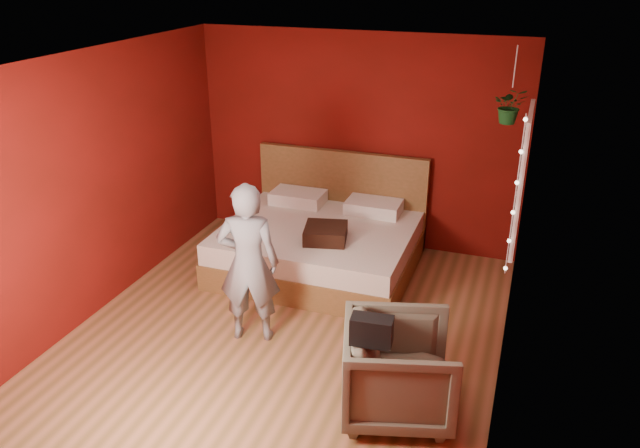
# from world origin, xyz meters

# --- Properties ---
(floor) EXTENTS (4.50, 4.50, 0.00)m
(floor) POSITION_xyz_m (0.00, 0.00, 0.00)
(floor) COLOR #955C3B
(floor) RESTS_ON ground
(room_walls) EXTENTS (4.04, 4.54, 2.62)m
(room_walls) POSITION_xyz_m (0.00, 0.00, 1.68)
(room_walls) COLOR maroon
(room_walls) RESTS_ON ground
(window) EXTENTS (0.05, 0.97, 1.27)m
(window) POSITION_xyz_m (1.97, 0.90, 1.50)
(window) COLOR white
(window) RESTS_ON room_walls
(fairy_lights) EXTENTS (0.04, 0.04, 1.45)m
(fairy_lights) POSITION_xyz_m (1.94, 0.38, 1.50)
(fairy_lights) COLOR silver
(fairy_lights) RESTS_ON room_walls
(bed) EXTENTS (2.15, 1.83, 1.19)m
(bed) POSITION_xyz_m (-0.16, 1.39, 0.31)
(bed) COLOR brown
(bed) RESTS_ON ground
(person) EXTENTS (0.65, 0.52, 1.57)m
(person) POSITION_xyz_m (-0.30, -0.24, 0.78)
(person) COLOR slate
(person) RESTS_ON ground
(armchair) EXTENTS (1.06, 1.05, 0.79)m
(armchair) POSITION_xyz_m (1.26, -0.82, 0.40)
(armchair) COLOR #656450
(armchair) RESTS_ON ground
(handbag) EXTENTS (0.32, 0.18, 0.22)m
(handbag) POSITION_xyz_m (1.10, -1.10, 0.90)
(handbag) COLOR black
(handbag) RESTS_ON armchair
(throw_pillow) EXTENTS (0.54, 0.54, 0.16)m
(throw_pillow) POSITION_xyz_m (0.04, 0.98, 0.62)
(throw_pillow) COLOR black
(throw_pillow) RESTS_ON bed
(hanging_plant) EXTENTS (0.35, 0.32, 0.76)m
(hanging_plant) POSITION_xyz_m (1.76, 1.56, 2.02)
(hanging_plant) COLOR silver
(hanging_plant) RESTS_ON room_walls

